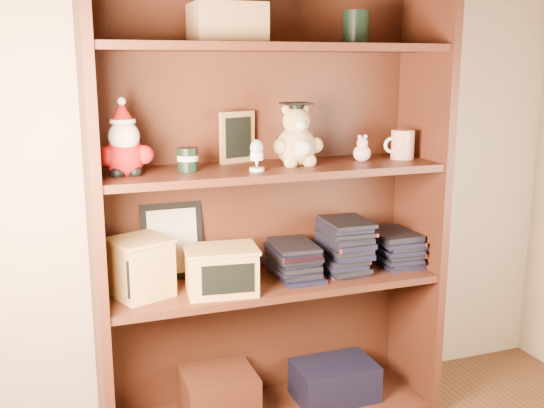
{
  "coord_description": "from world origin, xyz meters",
  "views": [
    {
      "loc": [
        -0.5,
        -0.68,
        1.29
      ],
      "look_at": [
        0.21,
        1.3,
        0.82
      ],
      "focal_mm": 42.0,
      "sensor_mm": 36.0,
      "label": 1
    }
  ],
  "objects_px": {
    "grad_teddy_bear": "(297,141)",
    "teacher_mug": "(402,144)",
    "treats_box": "(140,267)",
    "bookcase": "(266,213)"
  },
  "relations": [
    {
      "from": "grad_teddy_bear",
      "to": "teacher_mug",
      "type": "xyz_separation_m",
      "value": [
        0.41,
        0.01,
        -0.03
      ]
    },
    {
      "from": "treats_box",
      "to": "grad_teddy_bear",
      "type": "bearing_deg",
      "value": -0.61
    },
    {
      "from": "bookcase",
      "to": "treats_box",
      "type": "height_order",
      "value": "bookcase"
    },
    {
      "from": "bookcase",
      "to": "treats_box",
      "type": "relative_size",
      "value": 7.07
    },
    {
      "from": "treats_box",
      "to": "teacher_mug",
      "type": "bearing_deg",
      "value": 0.05
    },
    {
      "from": "teacher_mug",
      "to": "treats_box",
      "type": "bearing_deg",
      "value": -179.95
    },
    {
      "from": "teacher_mug",
      "to": "treats_box",
      "type": "height_order",
      "value": "teacher_mug"
    },
    {
      "from": "grad_teddy_bear",
      "to": "treats_box",
      "type": "distance_m",
      "value": 0.66
    },
    {
      "from": "bookcase",
      "to": "grad_teddy_bear",
      "type": "xyz_separation_m",
      "value": [
        0.09,
        -0.06,
        0.25
      ]
    },
    {
      "from": "grad_teddy_bear",
      "to": "teacher_mug",
      "type": "distance_m",
      "value": 0.41
    }
  ]
}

